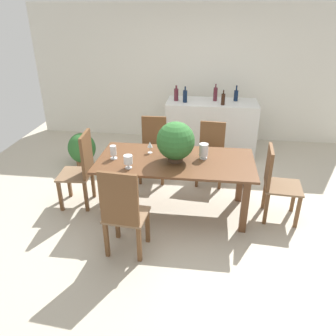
{
  "coord_description": "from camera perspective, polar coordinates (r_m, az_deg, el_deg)",
  "views": [
    {
      "loc": [
        0.38,
        -4.08,
        2.52
      ],
      "look_at": [
        -0.1,
        -0.31,
        0.64
      ],
      "focal_mm": 35.15,
      "sensor_mm": 36.0,
      "label": 1
    }
  ],
  "objects": [
    {
      "name": "ground_plane",
      "position": [
        4.81,
        1.61,
        -5.31
      ],
      "size": [
        7.04,
        7.04,
        0.0
      ],
      "primitive_type": "plane",
      "color": "#BCB29E"
    },
    {
      "name": "back_wall",
      "position": [
        6.8,
        4.01,
        15.89
      ],
      "size": [
        6.4,
        0.1,
        2.6
      ],
      "primitive_type": "cube",
      "color": "silver",
      "rests_on": "ground"
    },
    {
      "name": "dining_table",
      "position": [
        4.24,
        1.32,
        0.09
      ],
      "size": [
        2.0,
        0.98,
        0.76
      ],
      "color": "brown",
      "rests_on": "ground"
    },
    {
      "name": "chair_far_right",
      "position": [
        5.15,
        7.49,
        3.21
      ],
      "size": [
        0.46,
        0.48,
        0.94
      ],
      "rotation": [
        0.0,
        0.0,
        -0.08
      ],
      "color": "brown",
      "rests_on": "ground"
    },
    {
      "name": "chair_near_left",
      "position": [
        3.52,
        -7.86,
        -7.32
      ],
      "size": [
        0.48,
        0.45,
        1.07
      ],
      "rotation": [
        0.0,
        0.0,
        3.05
      ],
      "color": "brown",
      "rests_on": "ground"
    },
    {
      "name": "chair_far_left",
      "position": [
        5.21,
        -2.54,
        3.95
      ],
      "size": [
        0.43,
        0.45,
        0.98
      ],
      "rotation": [
        0.0,
        0.0,
        0.02
      ],
      "color": "brown",
      "rests_on": "ground"
    },
    {
      "name": "chair_head_end",
      "position": [
        4.57,
        -14.75,
        0.22
      ],
      "size": [
        0.46,
        0.48,
        1.06
      ],
      "rotation": [
        0.0,
        0.0,
        -1.49
      ],
      "color": "brown",
      "rests_on": "ground"
    },
    {
      "name": "chair_foot_end",
      "position": [
        4.37,
        18.17,
        -2.05
      ],
      "size": [
        0.49,
        0.48,
        0.97
      ],
      "rotation": [
        0.0,
        0.0,
        1.49
      ],
      "color": "brown",
      "rests_on": "ground"
    },
    {
      "name": "flower_centerpiece",
      "position": [
        4.06,
        1.36,
        4.65
      ],
      "size": [
        0.48,
        0.48,
        0.51
      ],
      "color": "#4C3828",
      "rests_on": "dining_table"
    },
    {
      "name": "crystal_vase_left",
      "position": [
        4.24,
        -9.48,
        2.86
      ],
      "size": [
        0.09,
        0.09,
        0.18
      ],
      "color": "silver",
      "rests_on": "dining_table"
    },
    {
      "name": "crystal_vase_center_near",
      "position": [
        4.21,
        6.2,
        3.09
      ],
      "size": [
        0.12,
        0.12,
        0.2
      ],
      "color": "silver",
      "rests_on": "dining_table"
    },
    {
      "name": "crystal_vase_right",
      "position": [
        3.96,
        -6.93,
        1.35
      ],
      "size": [
        0.11,
        0.11,
        0.17
      ],
      "color": "silver",
      "rests_on": "dining_table"
    },
    {
      "name": "wine_glass",
      "position": [
        4.36,
        -3.16,
        4.04
      ],
      "size": [
        0.07,
        0.07,
        0.16
      ],
      "color": "silver",
      "rests_on": "dining_table"
    },
    {
      "name": "kitchen_counter",
      "position": [
        6.17,
        7.42,
        6.9
      ],
      "size": [
        1.61,
        0.7,
        0.99
      ],
      "primitive_type": "cube",
      "color": "silver",
      "rests_on": "ground"
    },
    {
      "name": "wine_bottle_tall",
      "position": [
        6.12,
        11.71,
        12.25
      ],
      "size": [
        0.07,
        0.07,
        0.28
      ],
      "color": "#0F1E38",
      "rests_on": "kitchen_counter"
    },
    {
      "name": "wine_bottle_dark",
      "position": [
        6.06,
        8.21,
        12.58
      ],
      "size": [
        0.07,
        0.07,
        0.3
      ],
      "color": "#511E28",
      "rests_on": "kitchen_counter"
    },
    {
      "name": "wine_bottle_green",
      "position": [
        5.82,
        9.53,
        11.7
      ],
      "size": [
        0.07,
        0.07,
        0.26
      ],
      "color": "black",
      "rests_on": "kitchen_counter"
    },
    {
      "name": "wine_bottle_amber",
      "position": [
        5.91,
        2.98,
        12.36
      ],
      "size": [
        0.08,
        0.08,
        0.28
      ],
      "color": "#0F1E38",
      "rests_on": "kitchen_counter"
    },
    {
      "name": "wine_bottle_clear",
      "position": [
        6.02,
        1.43,
        12.64
      ],
      "size": [
        0.08,
        0.08,
        0.27
      ],
      "color": "#511E28",
      "rests_on": "kitchen_counter"
    },
    {
      "name": "potted_plant_floor",
      "position": [
        5.85,
        -14.69,
        3.23
      ],
      "size": [
        0.47,
        0.47,
        0.59
      ],
      "color": "brown",
      "rests_on": "ground"
    }
  ]
}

